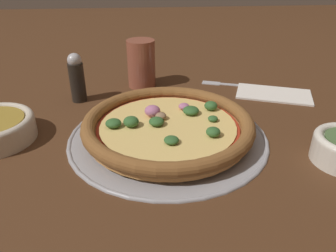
% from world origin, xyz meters
% --- Properties ---
extents(ground_plane, '(3.00, 3.00, 0.00)m').
position_xyz_m(ground_plane, '(0.00, 0.00, 0.00)').
color(ground_plane, '#4C2D19').
extents(pizza_tray, '(0.36, 0.36, 0.01)m').
position_xyz_m(pizza_tray, '(0.00, 0.00, 0.00)').
color(pizza_tray, '#9E9EA3').
rests_on(pizza_tray, ground_plane).
extents(pizza, '(0.31, 0.31, 0.04)m').
position_xyz_m(pizza, '(0.00, -0.00, 0.02)').
color(pizza, '#BC7F42').
rests_on(pizza, pizza_tray).
extents(drinking_cup, '(0.07, 0.07, 0.11)m').
position_xyz_m(drinking_cup, '(0.04, -0.26, 0.06)').
color(drinking_cup, brown).
rests_on(drinking_cup, ground_plane).
extents(napkin, '(0.19, 0.15, 0.01)m').
position_xyz_m(napkin, '(-0.27, -0.17, 0.00)').
color(napkin, white).
rests_on(napkin, ground_plane).
extents(fork, '(0.18, 0.07, 0.00)m').
position_xyz_m(fork, '(-0.19, -0.24, 0.00)').
color(fork, '#B7B7BC').
rests_on(fork, ground_plane).
extents(pepper_shaker, '(0.03, 0.03, 0.11)m').
position_xyz_m(pepper_shaker, '(0.19, -0.18, 0.05)').
color(pepper_shaker, black).
rests_on(pepper_shaker, ground_plane).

